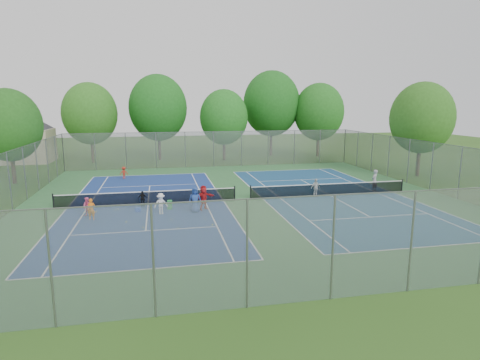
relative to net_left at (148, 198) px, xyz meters
name	(u,v)px	position (x,y,z in m)	size (l,w,h in m)	color
ground	(243,199)	(7.00, 0.00, -0.46)	(120.00, 120.00, 0.00)	#2E571B
court_pad	(243,199)	(7.00, 0.00, -0.45)	(32.00, 32.00, 0.01)	#316737
court_left	(148,204)	(0.00, 0.00, -0.44)	(10.97, 23.77, 0.01)	navy
court_right	(329,195)	(14.00, 0.00, -0.44)	(10.97, 23.77, 0.01)	navy
net_left	(148,198)	(0.00, 0.00, 0.00)	(12.87, 0.10, 0.91)	black
net_right	(329,189)	(14.00, 0.00, 0.00)	(12.87, 0.10, 0.91)	black
fence_north	(214,149)	(7.00, 16.00, 1.54)	(32.00, 0.10, 4.00)	gray
fence_south	(333,248)	(7.00, -16.00, 1.54)	(32.00, 0.10, 4.00)	gray
fence_west	(10,182)	(-9.00, 0.00, 1.54)	(32.00, 0.10, 4.00)	gray
fence_east	(432,167)	(23.00, 0.00, 1.54)	(32.00, 0.10, 4.00)	gray
house	(24,128)	(-15.00, 24.00, 3.76)	(11.03, 11.03, 7.30)	#B7A88C
tree_nw	(90,114)	(-7.00, 22.00, 5.44)	(6.40, 6.40, 9.58)	#443326
tree_nl	(158,108)	(1.00, 23.00, 6.09)	(7.20, 7.20, 10.69)	#443326
tree_nc	(224,117)	(9.00, 21.00, 4.94)	(6.00, 6.00, 8.85)	#443326
tree_nr	(271,104)	(16.00, 24.00, 6.59)	(7.60, 7.60, 11.42)	#443326
tree_ne	(319,112)	(22.00, 22.00, 5.51)	(6.60, 6.60, 9.77)	#443326
tree_side_w	(9,125)	(-12.00, 10.00, 4.79)	(5.60, 5.60, 8.47)	#443326
tree_side_e	(422,118)	(26.00, 6.00, 5.29)	(6.00, 6.00, 9.20)	#443326
ball_crate	(138,210)	(-0.62, -2.02, -0.32)	(0.31, 0.31, 0.27)	#1840B6
ball_hopper	(170,205)	(1.50, -1.82, -0.14)	(0.32, 0.32, 0.62)	green
student_a	(91,209)	(-3.36, -3.39, 0.22)	(0.49, 0.32, 1.35)	orange
student_b	(88,207)	(-3.71, -2.57, 0.18)	(0.61, 0.48, 1.26)	pink
student_c	(161,204)	(0.91, -2.96, 0.25)	(0.91, 0.52, 1.41)	white
student_d	(142,199)	(-0.36, -0.60, 0.09)	(0.64, 0.27, 1.10)	black
student_e	(195,200)	(3.14, -2.99, 0.40)	(0.84, 0.55, 1.72)	navy
student_f	(204,198)	(3.78, -2.40, 0.39)	(1.57, 0.50, 1.69)	red
child_far_baseline	(124,173)	(-2.46, 10.33, 0.14)	(0.77, 0.44, 1.19)	#B02B19
instructor	(374,180)	(18.23, 0.60, 0.45)	(0.66, 0.43, 1.80)	#98989A
teen_court_b	(316,188)	(12.73, -0.28, 0.26)	(0.84, 0.35, 1.43)	silver
tennis_ball_0	(126,222)	(-1.22, -4.45, -0.42)	(0.07, 0.07, 0.07)	yellow
tennis_ball_1	(171,220)	(1.50, -4.56, -0.42)	(0.07, 0.07, 0.07)	#CCD932
tennis_ball_2	(96,212)	(-3.34, -1.64, -0.42)	(0.07, 0.07, 0.07)	#D0DA32
tennis_ball_3	(178,228)	(1.85, -6.30, -0.42)	(0.07, 0.07, 0.07)	#B5D130
tennis_ball_4	(212,225)	(3.87, -6.11, -0.42)	(0.07, 0.07, 0.07)	yellow
tennis_ball_5	(115,210)	(-2.15, -1.54, -0.42)	(0.07, 0.07, 0.07)	#C6DE33
tennis_ball_6	(143,228)	(-0.15, -5.81, -0.42)	(0.07, 0.07, 0.07)	#D2EA36
tennis_ball_7	(96,212)	(-3.35, -1.65, -0.42)	(0.07, 0.07, 0.07)	#B1CF30
tennis_ball_8	(118,209)	(-1.97, -1.25, -0.42)	(0.07, 0.07, 0.07)	#EFF138
tennis_ball_9	(205,219)	(3.59, -4.84, -0.42)	(0.07, 0.07, 0.07)	gold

